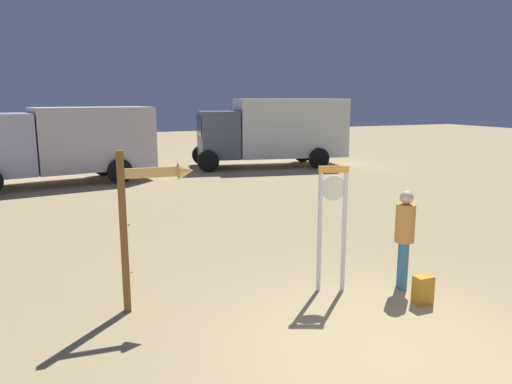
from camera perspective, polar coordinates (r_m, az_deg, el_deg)
ground_plane at (r=6.50m, az=15.28°, el=-17.73°), size 80.00×80.00×0.00m
standing_clock at (r=7.82m, az=8.88°, el=-2.65°), size 0.46×0.26×2.04m
arrow_sign at (r=7.16m, az=-12.51°, el=-1.43°), size 1.08×0.27×2.36m
person_near_clock at (r=8.27m, az=16.90°, el=-4.76°), size 0.31×0.31×1.62m
backpack at (r=7.95m, az=18.82°, el=-10.77°), size 0.28×0.23×0.44m
box_truck_near at (r=22.24m, az=2.25°, el=7.29°), size 7.09×3.61×3.03m
box_truck_far at (r=19.04m, az=-20.83°, el=5.60°), size 6.45×3.23×2.73m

